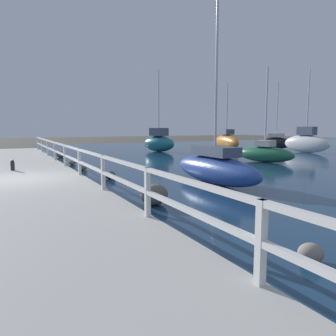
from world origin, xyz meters
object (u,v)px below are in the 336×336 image
object	(u,v)px
sailboat_white	(306,142)
sailboat_black	(276,142)
sailboat_orange	(226,141)
sailboat_blue	(215,167)
sailboat_teal	(159,142)
mooring_bollard	(13,165)
sailboat_green	(265,153)

from	to	relation	value
sailboat_white	sailboat_black	size ratio (longest dim) A/B	1.06
sailboat_white	sailboat_orange	world-z (taller)	sailboat_white
sailboat_white	sailboat_black	distance (m)	5.05
sailboat_blue	sailboat_black	world-z (taller)	sailboat_blue
sailboat_teal	sailboat_black	bearing A→B (deg)	-26.69
mooring_bollard	sailboat_orange	world-z (taller)	sailboat_orange
mooring_bollard	sailboat_teal	bearing A→B (deg)	42.59
sailboat_white	sailboat_blue	distance (m)	18.27
sailboat_teal	sailboat_orange	world-z (taller)	sailboat_teal
mooring_bollard	sailboat_green	world-z (taller)	sailboat_green
mooring_bollard	sailboat_black	size ratio (longest dim) A/B	0.07
mooring_bollard	sailboat_white	bearing A→B (deg)	10.96
sailboat_white	sailboat_teal	size ratio (longest dim) A/B	0.98
sailboat_green	sailboat_black	world-z (taller)	sailboat_black
mooring_bollard	sailboat_teal	distance (m)	16.15
sailboat_teal	sailboat_orange	xyz separation A→B (m)	(6.75, -0.70, -0.02)
mooring_bollard	sailboat_blue	size ratio (longest dim) A/B	0.06
mooring_bollard	sailboat_white	xyz separation A→B (m)	(22.50, 4.35, 0.32)
sailboat_orange	mooring_bollard	bearing A→B (deg)	-134.97
sailboat_green	sailboat_blue	bearing A→B (deg)	-159.39
sailboat_orange	sailboat_black	bearing A→B (deg)	5.27
sailboat_blue	sailboat_orange	distance (m)	19.24
sailboat_green	sailboat_black	xyz separation A→B (m)	(9.98, 9.09, 0.13)
sailboat_white	sailboat_green	bearing A→B (deg)	-157.33
sailboat_black	sailboat_teal	bearing A→B (deg)	151.06
sailboat_blue	sailboat_teal	bearing A→B (deg)	72.30
sailboat_black	sailboat_orange	xyz separation A→B (m)	(-5.30, 1.03, 0.13)
sailboat_white	sailboat_green	distance (m)	9.55
sailboat_green	sailboat_teal	size ratio (longest dim) A/B	0.81
sailboat_green	sailboat_blue	size ratio (longest dim) A/B	0.76
mooring_bollard	sailboat_white	world-z (taller)	sailboat_white
sailboat_teal	sailboat_blue	size ratio (longest dim) A/B	0.94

